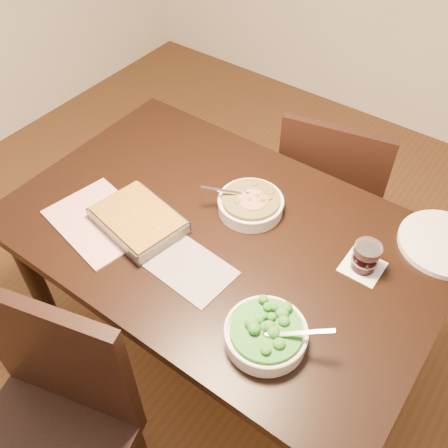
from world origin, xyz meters
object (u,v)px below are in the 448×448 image
at_px(stew_bowl, 251,204).
at_px(chair_far, 331,191).
at_px(broccoli_bowl, 266,334).
at_px(table, 222,250).
at_px(baking_dish, 138,220).
at_px(chair_near, 48,425).
at_px(wine_tumbler, 366,256).
at_px(dinner_plate, 444,244).

distance_m(stew_bowl, chair_far, 0.59).
distance_m(stew_bowl, broccoli_bowl, 0.49).
distance_m(table, baking_dish, 0.30).
height_order(table, chair_near, chair_near).
distance_m(stew_bowl, baking_dish, 0.37).
bearing_deg(wine_tumbler, baking_dish, -157.68).
xyz_separation_m(stew_bowl, broccoli_bowl, (0.31, -0.38, 0.00)).
xyz_separation_m(stew_bowl, wine_tumbler, (0.41, -0.00, 0.02)).
xyz_separation_m(wine_tumbler, chair_near, (-0.50, -0.86, -0.26)).
relative_size(wine_tumbler, chair_near, 0.10).
xyz_separation_m(stew_bowl, dinner_plate, (0.58, 0.23, -0.02)).
height_order(baking_dish, chair_near, chair_near).
bearing_deg(stew_bowl, dinner_plate, 21.41).
bearing_deg(dinner_plate, wine_tumbler, -126.19).
relative_size(wine_tumbler, chair_far, 0.10).
height_order(dinner_plate, chair_far, chair_far).
xyz_separation_m(stew_bowl, chair_near, (-0.09, -0.86, -0.24)).
xyz_separation_m(table, chair_far, (0.10, 0.64, -0.16)).
bearing_deg(table, chair_near, -95.51).
bearing_deg(wine_tumbler, broccoli_bowl, -105.04).
bearing_deg(table, wine_tumbler, 16.90).
distance_m(stew_bowl, chair_near, 0.90).
height_order(table, dinner_plate, dinner_plate).
xyz_separation_m(baking_dish, dinner_plate, (0.83, 0.50, -0.02)).
relative_size(stew_bowl, chair_far, 0.25).
distance_m(baking_dish, chair_far, 0.90).
bearing_deg(broccoli_bowl, chair_far, 104.30).
height_order(stew_bowl, baking_dish, stew_bowl).
bearing_deg(baking_dish, table, 42.12).
relative_size(broccoli_bowl, wine_tumbler, 2.60).
height_order(broccoli_bowl, baking_dish, broccoli_bowl).
xyz_separation_m(broccoli_bowl, baking_dish, (-0.56, 0.11, -0.01)).
bearing_deg(chair_far, dinner_plate, 138.04).
height_order(table, stew_bowl, stew_bowl).
bearing_deg(stew_bowl, chair_far, 81.13).
bearing_deg(broccoli_bowl, stew_bowl, 128.71).
bearing_deg(dinner_plate, table, -149.04).
bearing_deg(table, baking_dish, -148.56).
bearing_deg(baking_dish, chair_near, -63.98).
relative_size(baking_dish, wine_tumbler, 3.47).
relative_size(stew_bowl, wine_tumbler, 2.41).
bearing_deg(dinner_plate, broccoli_bowl, -113.84).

